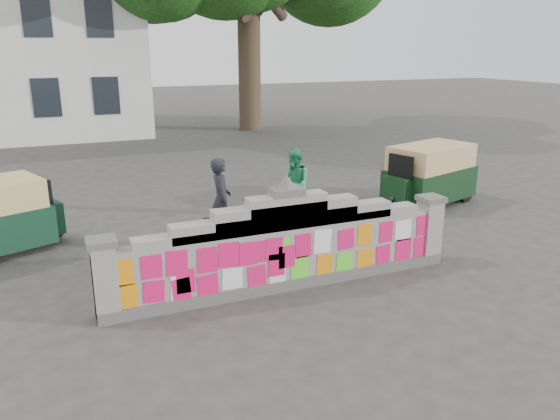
% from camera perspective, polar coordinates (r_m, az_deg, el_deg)
% --- Properties ---
extents(ground, '(100.00, 100.00, 0.00)m').
position_cam_1_polar(ground, '(9.71, 0.67, -8.01)').
color(ground, '#383533').
rests_on(ground, ground).
extents(parapet_wall, '(6.48, 0.44, 2.01)m').
position_cam_1_polar(parapet_wall, '(9.42, 0.70, -3.88)').
color(parapet_wall, '#4C4C49').
rests_on(parapet_wall, ground).
extents(cyclist_bike, '(1.99, 1.00, 1.00)m').
position_cam_1_polar(cyclist_bike, '(11.27, -6.08, -1.81)').
color(cyclist_bike, black).
rests_on(cyclist_bike, ground).
extents(cyclist_rider, '(0.51, 0.68, 1.69)m').
position_cam_1_polar(cyclist_rider, '(11.16, -6.13, -0.12)').
color(cyclist_rider, black).
rests_on(cyclist_rider, ground).
extents(pedestrian, '(0.67, 0.85, 1.70)m').
position_cam_1_polar(pedestrian, '(13.28, 1.55, 2.74)').
color(pedestrian, '#29985F').
rests_on(pedestrian, ground).
extents(rickshaw_right, '(2.95, 1.97, 1.58)m').
position_cam_1_polar(rickshaw_right, '(14.98, 15.24, 3.66)').
color(rickshaw_right, black).
rests_on(rickshaw_right, ground).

